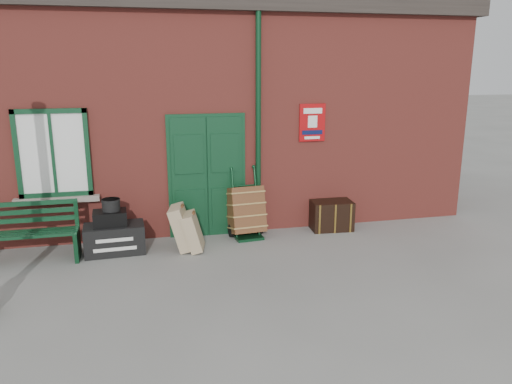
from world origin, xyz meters
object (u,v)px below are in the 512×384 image
object	(u,v)px
bench	(26,231)
dark_trunk	(331,215)
houdini_trunk	(115,239)
porter_trolley	(246,211)

from	to	relation	value
bench	dark_trunk	size ratio (longest dim) A/B	2.06
bench	houdini_trunk	size ratio (longest dim) A/B	1.63
bench	porter_trolley	xyz separation A→B (m)	(3.70, 0.38, -0.01)
dark_trunk	bench	bearing A→B (deg)	-171.49
porter_trolley	dark_trunk	world-z (taller)	porter_trolley
houdini_trunk	porter_trolley	world-z (taller)	porter_trolley
porter_trolley	bench	bearing A→B (deg)	-179.55
bench	houdini_trunk	world-z (taller)	bench
porter_trolley	houdini_trunk	bearing A→B (deg)	-177.55
houdini_trunk	porter_trolley	distance (m)	2.38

